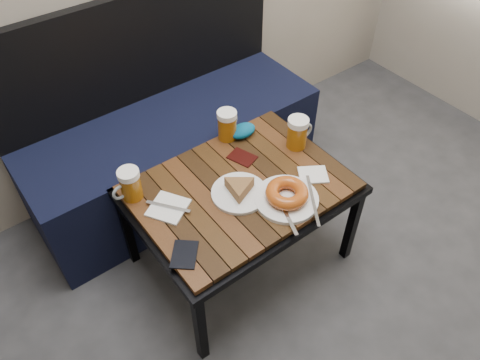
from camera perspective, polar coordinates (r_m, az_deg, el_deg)
bench at (r=2.30m, az=-8.30°, el=4.22°), size 1.40×0.50×0.95m
cafe_table at (r=1.84m, az=0.00°, el=-1.57°), size 0.84×0.62×0.47m
beer_mug_left at (r=1.76m, az=-13.27°, el=-0.53°), size 0.12×0.08×0.13m
beer_mug_centre at (r=1.97m, az=-1.54°, el=6.77°), size 0.13×0.10×0.13m
beer_mug_right at (r=1.94m, az=7.05°, el=5.77°), size 0.13×0.09×0.14m
plate_pie at (r=1.76m, az=-0.09°, el=-1.22°), size 0.21×0.21×0.06m
plate_bagel at (r=1.74m, az=5.73°, el=-1.90°), size 0.26×0.30×0.07m
napkin_left at (r=1.74m, az=-8.74°, el=-3.34°), size 0.18×0.18×0.01m
napkin_right at (r=1.86m, az=8.90°, el=0.64°), size 0.14×0.14×0.01m
passport_navy at (r=1.61m, az=-6.79°, el=-9.00°), size 0.14×0.14×0.01m
passport_burgundy at (r=1.91m, az=0.28°, el=2.78°), size 0.11×0.13×0.01m
knit_pouch at (r=2.01m, az=0.32°, el=6.02°), size 0.12×0.08×0.05m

